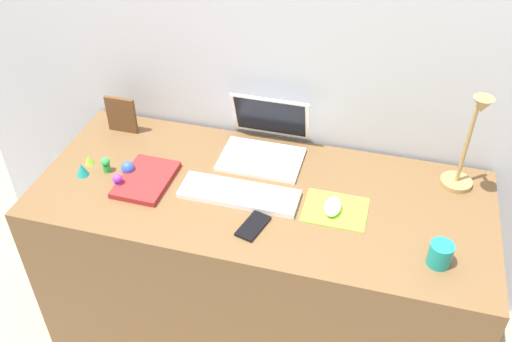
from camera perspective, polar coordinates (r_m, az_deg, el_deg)
ground_plane at (r=2.49m, az=0.42°, el=-15.21°), size 6.00×6.00×0.00m
back_wall at (r=2.22m, az=3.01°, el=4.42°), size 2.78×0.05×1.53m
desk at (r=2.21m, az=0.47°, el=-9.49°), size 1.58×0.67×0.74m
laptop at (r=2.11m, az=0.95°, el=3.15°), size 0.30×0.28×0.21m
keyboard at (r=1.93m, az=-1.73°, el=-2.35°), size 0.41×0.13×0.02m
mousepad at (r=1.90m, az=8.04°, el=-3.91°), size 0.21×0.17×0.00m
mouse at (r=1.88m, az=7.76°, el=-3.58°), size 0.06×0.10×0.03m
cell_phone at (r=1.82m, az=-0.30°, el=-5.60°), size 0.10×0.14×0.01m
desk_lamp at (r=1.97m, az=20.68°, el=2.44°), size 0.11×0.16×0.40m
notebook_pad at (r=2.03m, az=-11.07°, el=-0.84°), size 0.17×0.24×0.02m
picture_frame at (r=2.27m, az=-13.48°, el=5.56°), size 0.12×0.02×0.15m
coffee_mug at (r=1.77m, az=18.15°, el=-8.01°), size 0.07×0.07×0.08m
toy_figurine_teal at (r=2.10m, az=-17.22°, el=0.15°), size 0.04×0.04×0.05m
toy_figurine_purple at (r=2.01m, az=-13.82°, el=-0.95°), size 0.03×0.03×0.06m
toy_figurine_blue at (r=2.06m, az=-12.83°, el=0.28°), size 0.05×0.05×0.05m
toy_figurine_green at (r=2.09m, az=-14.96°, el=0.67°), size 0.03×0.03×0.06m
toy_figurine_lime at (r=2.15m, az=-16.54°, el=1.12°), size 0.03×0.03×0.04m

